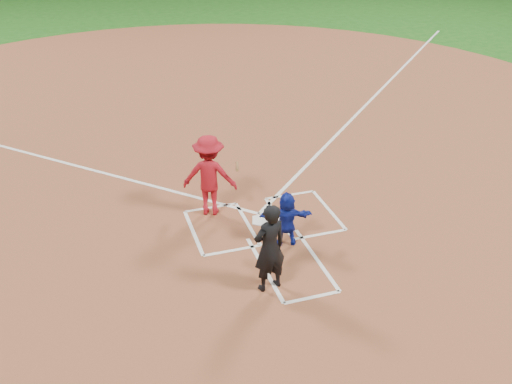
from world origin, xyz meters
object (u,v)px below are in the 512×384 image
object	(u,v)px
catcher	(287,219)
umpire	(270,248)
home_plate	(263,220)
batter_at_plate	(209,175)

from	to	relation	value
catcher	umpire	distance (m)	1.54
home_plate	batter_at_plate	distance (m)	1.56
batter_at_plate	umpire	bearing A→B (deg)	-83.02
home_plate	catcher	xyz separation A→B (m)	(0.16, -1.00, 0.58)
home_plate	umpire	world-z (taller)	umpire
home_plate	catcher	world-z (taller)	catcher
catcher	home_plate	bearing A→B (deg)	-68.96
umpire	home_plate	bearing A→B (deg)	-119.36
home_plate	umpire	size ratio (longest dim) A/B	0.34
home_plate	catcher	size ratio (longest dim) A/B	0.51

